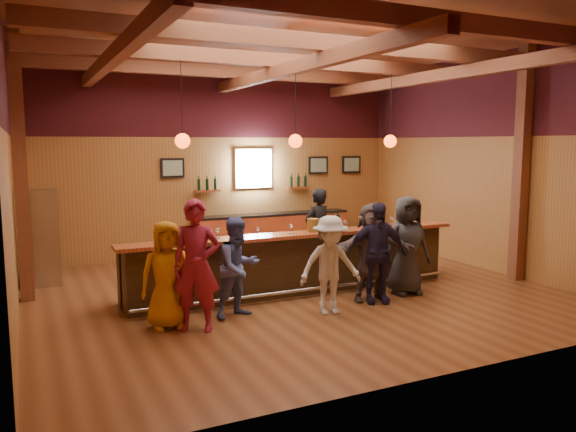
{
  "coord_description": "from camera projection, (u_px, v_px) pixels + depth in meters",
  "views": [
    {
      "loc": [
        -4.35,
        -8.82,
        2.67
      ],
      "look_at": [
        0.0,
        0.3,
        1.35
      ],
      "focal_mm": 35.0,
      "sensor_mm": 36.0,
      "label": 1
    }
  ],
  "objects": [
    {
      "name": "bottle_a",
      "position": [
        338.0,
        221.0,
        10.27
      ],
      "size": [
        0.07,
        0.07,
        0.34
      ],
      "color": "black",
      "rests_on": "bar_counter"
    },
    {
      "name": "ice_bucket",
      "position": [
        313.0,
        225.0,
        9.91
      ],
      "size": [
        0.21,
        0.21,
        0.23
      ],
      "primitive_type": "cylinder",
      "color": "brown",
      "rests_on": "bar_counter"
    },
    {
      "name": "glass_h",
      "position": [
        391.0,
        219.0,
        10.65
      ],
      "size": [
        0.08,
        0.08,
        0.17
      ],
      "color": "silver",
      "rests_on": "bar_counter"
    },
    {
      "name": "window",
      "position": [
        253.0,
        168.0,
        13.71
      ],
      "size": [
        0.95,
        0.09,
        0.95
      ],
      "color": "silver",
      "rests_on": "room"
    },
    {
      "name": "glass_e",
      "position": [
        291.0,
        227.0,
        9.7
      ],
      "size": [
        0.08,
        0.08,
        0.17
      ],
      "color": "silver",
      "rests_on": "bar_counter"
    },
    {
      "name": "glass_a",
      "position": [
        157.0,
        235.0,
        8.75
      ],
      "size": [
        0.08,
        0.08,
        0.18
      ],
      "color": "silver",
      "rests_on": "bar_counter"
    },
    {
      "name": "customer_white",
      "position": [
        330.0,
        265.0,
        8.74
      ],
      "size": [
        1.07,
        0.71,
        1.55
      ],
      "primitive_type": "imported",
      "rotation": [
        0.0,
        0.0,
        -0.14
      ],
      "color": "beige",
      "rests_on": "ground"
    },
    {
      "name": "customer_redvest",
      "position": [
        196.0,
        266.0,
        7.93
      ],
      "size": [
        0.82,
        0.73,
        1.89
      ],
      "primitive_type": "imported",
      "rotation": [
        0.0,
        0.0,
        -0.51
      ],
      "color": "maroon",
      "rests_on": "ground"
    },
    {
      "name": "bar_counter",
      "position": [
        292.0,
        262.0,
        10.17
      ],
      "size": [
        6.3,
        1.07,
        1.11
      ],
      "color": "black",
      "rests_on": "ground"
    },
    {
      "name": "customer_dark",
      "position": [
        407.0,
        245.0,
        9.91
      ],
      "size": [
        0.91,
        0.64,
        1.75
      ],
      "primitive_type": "imported",
      "rotation": [
        0.0,
        0.0,
        -0.1
      ],
      "color": "#292A2C",
      "rests_on": "ground"
    },
    {
      "name": "glass_g",
      "position": [
        363.0,
        221.0,
        10.36
      ],
      "size": [
        0.08,
        0.08,
        0.18
      ],
      "color": "silver",
      "rests_on": "bar_counter"
    },
    {
      "name": "framed_pictures",
      "position": [
        286.0,
        166.0,
        14.06
      ],
      "size": [
        5.35,
        0.05,
        0.45
      ],
      "color": "black",
      "rests_on": "room"
    },
    {
      "name": "bottle_b",
      "position": [
        333.0,
        223.0,
        10.15
      ],
      "size": [
        0.07,
        0.07,
        0.32
      ],
      "color": "black",
      "rests_on": "bar_counter"
    },
    {
      "name": "glass_f",
      "position": [
        345.0,
        222.0,
        10.19
      ],
      "size": [
        0.08,
        0.08,
        0.17
      ],
      "color": "silver",
      "rests_on": "bar_counter"
    },
    {
      "name": "room",
      "position": [
        294.0,
        111.0,
        9.73
      ],
      "size": [
        9.04,
        9.0,
        4.52
      ],
      "color": "brown",
      "rests_on": "ground"
    },
    {
      "name": "glass_d",
      "position": [
        258.0,
        230.0,
        9.42
      ],
      "size": [
        0.07,
        0.07,
        0.16
      ],
      "color": "silver",
      "rests_on": "bar_counter"
    },
    {
      "name": "glass_c",
      "position": [
        218.0,
        231.0,
        9.2
      ],
      "size": [
        0.08,
        0.08,
        0.18
      ],
      "color": "silver",
      "rests_on": "bar_counter"
    },
    {
      "name": "glass_b",
      "position": [
        187.0,
        233.0,
        8.96
      ],
      "size": [
        0.08,
        0.08,
        0.17
      ],
      "color": "silver",
      "rests_on": "bar_counter"
    },
    {
      "name": "pendant_lights",
      "position": [
        295.0,
        141.0,
        9.75
      ],
      "size": [
        4.24,
        0.24,
        1.37
      ],
      "color": "black",
      "rests_on": "room"
    },
    {
      "name": "customer_navy",
      "position": [
        377.0,
        253.0,
        9.36
      ],
      "size": [
        1.08,
        0.74,
        1.7
      ],
      "primitive_type": "imported",
      "rotation": [
        0.0,
        0.0,
        -0.36
      ],
      "color": "#211C38",
      "rests_on": "ground"
    },
    {
      "name": "wine_shelves",
      "position": [
        255.0,
        186.0,
        13.7
      ],
      "size": [
        3.0,
        0.18,
        0.3
      ],
      "color": "#98371B",
      "rests_on": "room"
    },
    {
      "name": "customer_denim",
      "position": [
        239.0,
        267.0,
        8.59
      ],
      "size": [
        0.89,
        0.78,
        1.55
      ],
      "primitive_type": "imported",
      "rotation": [
        0.0,
        0.0,
        0.29
      ],
      "color": "#4C5B98",
      "rests_on": "ground"
    },
    {
      "name": "customer_orange",
      "position": [
        167.0,
        275.0,
        8.05
      ],
      "size": [
        0.78,
        0.51,
        1.57
      ],
      "primitive_type": "imported",
      "rotation": [
        0.0,
        0.0,
        -0.02
      ],
      "color": "#BD7211",
      "rests_on": "ground"
    },
    {
      "name": "stainless_fridge",
      "position": [
        39.0,
        238.0,
        10.56
      ],
      "size": [
        0.7,
        0.7,
        1.8
      ],
      "primitive_type": "cube",
      "color": "silver",
      "rests_on": "ground"
    },
    {
      "name": "bartender",
      "position": [
        318.0,
        231.0,
        11.42
      ],
      "size": [
        0.72,
        0.56,
        1.76
      ],
      "primitive_type": "imported",
      "rotation": [
        0.0,
        0.0,
        3.39
      ],
      "color": "black",
      "rests_on": "ground"
    },
    {
      "name": "customer_brown",
      "position": [
        371.0,
        252.0,
        9.49
      ],
      "size": [
        1.6,
        0.71,
        1.66
      ],
      "primitive_type": "imported",
      "rotation": [
        0.0,
        0.0,
        -0.15
      ],
      "color": "#524442",
      "rests_on": "ground"
    },
    {
      "name": "back_bar_cabinet",
      "position": [
        272.0,
        232.0,
        13.88
      ],
      "size": [
        4.0,
        0.52,
        0.95
      ],
      "color": "#98371B",
      "rests_on": "ground"
    }
  ]
}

